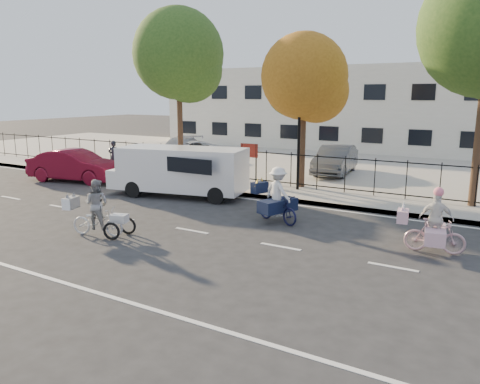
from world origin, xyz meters
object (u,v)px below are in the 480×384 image
Objects in this scene: bull_bike at (277,200)px; pedestrian at (114,156)px; zebra_trike at (97,214)px; lot_car_a at (180,150)px; white_van at (180,170)px; lot_car_b at (187,152)px; lot_car_c at (335,160)px; unicorn_bike at (434,229)px; red_sedan at (76,166)px; lamppost at (299,118)px.

pedestrian is (-11.29, 3.97, 0.23)m from bull_bike.
zebra_trike is 14.43m from lot_car_a.
lot_car_b is (-5.05, 7.10, -0.32)m from white_van.
lot_car_b is (0.52, -0.02, -0.08)m from lot_car_a.
bull_bike is 11.96m from pedestrian.
zebra_trike is at bearing -108.06° from lot_car_c.
unicorn_bike reaches higher than lot_car_a.
red_sedan is (-16.31, 2.25, 0.10)m from unicorn_bike.
lot_car_c is (3.87, 7.59, -0.23)m from white_van.
pedestrian reaches higher than lot_car_a.
white_van is 9.04m from lot_car_a.
lot_car_a is (-6.83, 12.71, 0.19)m from zebra_trike.
pedestrian is at bearing -117.03° from lot_car_a.
red_sedan is 7.10m from lot_car_a.
white_van reaches higher than pedestrian.
lot_car_c is at bearing -65.39° from red_sedan.
zebra_trike is at bearing -43.76° from lot_car_b.
unicorn_bike is at bearing -75.97° from bull_bike.
unicorn_bike is at bearing 135.47° from pedestrian.
lamppost is 5.28m from white_van.
unicorn_bike is 18.13m from lot_car_a.
white_van is 6.59m from pedestrian.
bull_bike is 13.80m from lot_car_a.
unicorn_bike is 10.24m from white_van.
lot_car_c is (-1.27, 9.16, 0.14)m from bull_bike.
lot_car_a is 1.11× the size of lot_car_c.
unicorn_bike is (6.14, -5.18, -2.46)m from lamppost.
bull_bike is at bearing -74.26° from lamppost.
pedestrian is at bearing 91.76° from bull_bike.
lamppost is 2.44× the size of unicorn_bike.
lot_car_c is at bearing -27.96° from zebra_trike.
lamppost is at bearing 154.78° from pedestrian.
bull_bike is 0.47× the size of lot_car_c.
unicorn_bike is 16.77m from pedestrian.
red_sedan is at bearing 102.99° from bull_bike.
bull_bike is 0.44× the size of red_sedan.
lot_car_a reaches higher than red_sedan.
pedestrian reaches higher than red_sedan.
lot_car_b is at bearing 9.69° from zebra_trike.
lamppost is 10.53m from lot_car_a.
lamppost is 0.97× the size of lot_car_b.
lamppost is 0.74× the size of white_van.
lot_car_b is at bearing 176.26° from lot_car_c.
unicorn_bike is 4.89m from bull_bike.
lot_car_b is (-6.31, 12.69, 0.12)m from zebra_trike.
zebra_trike is at bearing 104.17° from pedestrian.
lamppost is at bearing 26.03° from white_van.
white_van is 8.72m from lot_car_b.
white_van is at bearing -72.08° from lot_car_a.
lamppost reaches higher than pedestrian.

